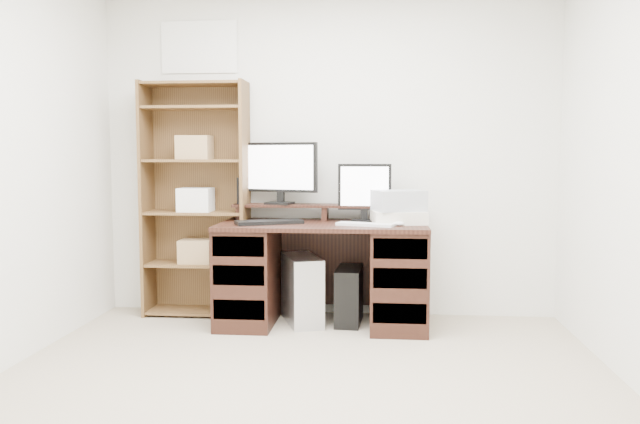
# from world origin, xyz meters

# --- Properties ---
(room) EXTENTS (3.54, 4.04, 2.54)m
(room) POSITION_xyz_m (-0.00, 0.00, 1.25)
(room) COLOR tan
(room) RESTS_ON ground
(desk) EXTENTS (1.50, 0.70, 0.75)m
(desk) POSITION_xyz_m (-0.01, 1.64, 0.39)
(desk) COLOR black
(desk) RESTS_ON ground
(riser_shelf) EXTENTS (1.40, 0.22, 0.12)m
(riser_shelf) POSITION_xyz_m (-0.01, 1.85, 0.84)
(riser_shelf) COLOR black
(riser_shelf) RESTS_ON desk
(monitor_wide) EXTENTS (0.58, 0.22, 0.47)m
(monitor_wide) POSITION_xyz_m (-0.35, 1.85, 1.13)
(monitor_wide) COLOR black
(monitor_wide) RESTS_ON riser_shelf
(monitor_small) EXTENTS (0.39, 0.14, 0.43)m
(monitor_small) POSITION_xyz_m (0.29, 1.76, 0.98)
(monitor_small) COLOR black
(monitor_small) RESTS_ON desk
(speaker) EXTENTS (0.09, 0.09, 0.20)m
(speaker) POSITION_xyz_m (-0.65, 1.87, 0.97)
(speaker) COLOR black
(speaker) RESTS_ON riser_shelf
(keyboard_black) EXTENTS (0.50, 0.34, 0.03)m
(keyboard_black) POSITION_xyz_m (-0.38, 1.54, 0.76)
(keyboard_black) COLOR black
(keyboard_black) RESTS_ON desk
(keyboard_white) EXTENTS (0.42, 0.24, 0.02)m
(keyboard_white) POSITION_xyz_m (0.31, 1.50, 0.76)
(keyboard_white) COLOR silver
(keyboard_white) RESTS_ON desk
(mouse) EXTENTS (0.09, 0.07, 0.03)m
(mouse) POSITION_xyz_m (0.54, 1.51, 0.77)
(mouse) COLOR silver
(mouse) RESTS_ON desk
(printer) EXTENTS (0.41, 0.34, 0.09)m
(printer) POSITION_xyz_m (0.54, 1.65, 0.80)
(printer) COLOR beige
(printer) RESTS_ON desk
(basket) EXTENTS (0.41, 0.35, 0.15)m
(basket) POSITION_xyz_m (0.54, 1.65, 0.92)
(basket) COLOR #9CA0A6
(basket) RESTS_ON printer
(tower_silver) EXTENTS (0.38, 0.55, 0.50)m
(tower_silver) POSITION_xyz_m (-0.16, 1.68, 0.25)
(tower_silver) COLOR #B3B5BA
(tower_silver) RESTS_ON ground
(tower_black) EXTENTS (0.20, 0.42, 0.41)m
(tower_black) POSITION_xyz_m (0.18, 1.70, 0.21)
(tower_black) COLOR black
(tower_black) RESTS_ON ground
(bookshelf) EXTENTS (0.80, 0.30, 1.80)m
(bookshelf) POSITION_xyz_m (-1.01, 1.86, 0.92)
(bookshelf) COLOR brown
(bookshelf) RESTS_ON ground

